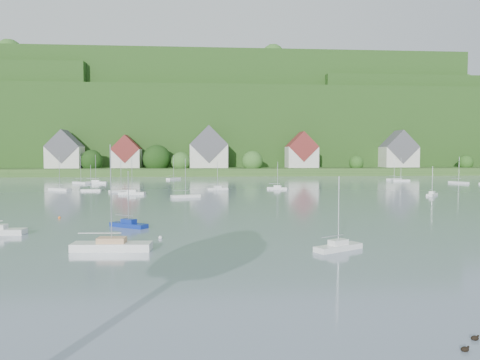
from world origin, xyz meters
name	(u,v)px	position (x,y,z in m)	size (l,w,h in m)	color
far_shore_strip	(198,170)	(0.00, 200.00, 1.50)	(600.00, 60.00, 3.00)	#2D521E
forested_ridge	(199,130)	(0.39, 268.57, 22.89)	(620.00, 181.22, 69.89)	#1D4014
village_building_0	(65,152)	(-55.00, 187.00, 9.51)	(14.00, 10.40, 16.00)	silver
village_building_1	(126,154)	(-30.00, 189.00, 8.75)	(12.00, 9.36, 14.00)	silver
village_building_2	(209,151)	(5.00, 188.00, 10.27)	(16.00, 11.44, 18.00)	silver
village_building_3	(302,153)	(45.00, 186.00, 9.43)	(13.00, 10.40, 15.50)	silver
village_building_4	(399,152)	(90.00, 190.00, 9.59)	(15.00, 10.40, 16.50)	silver
near_sailboat_1	(129,224)	(-6.75, 44.01, 0.40)	(5.03, 4.08, 6.90)	navy
near_sailboat_2	(112,245)	(-6.16, 30.05, 0.49)	(7.43, 2.51, 9.87)	white
near_sailboat_3	(338,246)	(14.95, 28.45, 0.40)	(5.16, 3.83, 6.93)	white
mooring_buoy_1	(160,239)	(-2.18, 35.79, 0.00)	(0.42, 0.42, 0.42)	silver
mooring_buoy_3	(59,218)	(-17.61, 52.67, 0.00)	(0.40, 0.40, 0.40)	orange
duck_pair	(470,343)	(14.88, 6.60, 0.10)	(1.61, 1.45, 0.29)	black
far_sailboat_cluster	(214,184)	(5.52, 119.88, 0.37)	(205.76, 76.16, 8.71)	white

